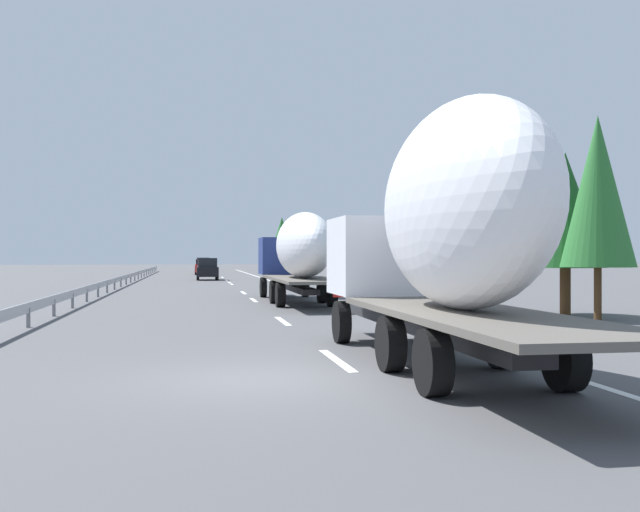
{
  "coord_description": "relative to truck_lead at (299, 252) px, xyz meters",
  "views": [
    {
      "loc": [
        -12.66,
        1.14,
        2.16
      ],
      "look_at": [
        17.34,
        -4.16,
        2.15
      ],
      "focal_mm": 40.69,
      "sensor_mm": 36.0,
      "label": 1
    }
  ],
  "objects": [
    {
      "name": "tree_4",
      "position": [
        9.18,
        -8.59,
        1.49
      ],
      "size": [
        3.56,
        3.56,
        6.37
      ],
      "color": "#472D19",
      "rests_on": "ground_plane"
    },
    {
      "name": "lane_stripe_0",
      "position": [
        -17.64,
        1.8,
        -2.34
      ],
      "size": [
        3.2,
        0.2,
        0.01
      ],
      "primitive_type": "cube",
      "color": "white",
      "rests_on": "ground_plane"
    },
    {
      "name": "tree_2",
      "position": [
        -10.0,
        -8.67,
        1.97
      ],
      "size": [
        2.46,
        2.46,
        6.89
      ],
      "color": "#472D19",
      "rests_on": "ground_plane"
    },
    {
      "name": "tree_1",
      "position": [
        60.62,
        -6.65,
        2.03
      ],
      "size": [
        3.6,
        3.6,
        7.15
      ],
      "color": "#472D19",
      "rests_on": "ground_plane"
    },
    {
      "name": "truck_lead",
      "position": [
        0.0,
        0.0,
        0.0
      ],
      "size": [
        13.86,
        2.55,
        4.03
      ],
      "color": "navy",
      "rests_on": "ground_plane"
    },
    {
      "name": "edge_line_right",
      "position": [
        25.36,
        -1.9,
        -2.34
      ],
      "size": [
        110.0,
        0.2,
        0.01
      ],
      "primitive_type": "cube",
      "color": "white",
      "rests_on": "ground_plane"
    },
    {
      "name": "lane_stripe_2",
      "position": [
        2.93,
        1.8,
        -2.34
      ],
      "size": [
        3.2,
        0.2,
        0.01
      ],
      "primitive_type": "cube",
      "color": "white",
      "rests_on": "ground_plane"
    },
    {
      "name": "tree_0",
      "position": [
        55.84,
        -6.56,
        1.69
      ],
      "size": [
        2.62,
        2.62,
        6.44
      ],
      "color": "#472D19",
      "rests_on": "ground_plane"
    },
    {
      "name": "guardrail_median",
      "position": [
        23.36,
        9.6,
        -1.77
      ],
      "size": [
        94.0,
        0.1,
        0.76
      ],
      "color": "#9EA0A5",
      "rests_on": "ground_plane"
    },
    {
      "name": "lane_stripe_9",
      "position": [
        64.58,
        1.8,
        -2.34
      ],
      "size": [
        3.2,
        0.2,
        0.01
      ],
      "primitive_type": "cube",
      "color": "white",
      "rests_on": "ground_plane"
    },
    {
      "name": "car_red_compact",
      "position": [
        50.96,
        3.54,
        -1.44
      ],
      "size": [
        4.6,
        1.85,
        1.77
      ],
      "color": "red",
      "rests_on": "ground_plane"
    },
    {
      "name": "ground_plane",
      "position": [
        20.36,
        3.6,
        -2.35
      ],
      "size": [
        260.0,
        260.0,
        0.0
      ],
      "primitive_type": "plane",
      "color": "#4C4C4F"
    },
    {
      "name": "lane_stripe_3",
      "position": [
        10.0,
        1.8,
        -2.34
      ],
      "size": [
        3.2,
        0.2,
        0.01
      ],
      "primitive_type": "cube",
      "color": "white",
      "rests_on": "ground_plane"
    },
    {
      "name": "road_sign",
      "position": [
        16.34,
        -3.1,
        -0.08
      ],
      "size": [
        0.1,
        0.9,
        3.29
      ],
      "color": "gray",
      "rests_on": "ground_plane"
    },
    {
      "name": "lane_stripe_7",
      "position": [
        40.36,
        1.8,
        -2.34
      ],
      "size": [
        3.2,
        0.2,
        0.01
      ],
      "primitive_type": "cube",
      "color": "white",
      "rests_on": "ground_plane"
    },
    {
      "name": "car_yellow_coupe",
      "position": [
        66.79,
        3.3,
        -1.39
      ],
      "size": [
        4.05,
        1.91,
        1.91
      ],
      "color": "gold",
      "rests_on": "ground_plane"
    },
    {
      "name": "lane_stripe_5",
      "position": [
        23.31,
        1.8,
        -2.34
      ],
      "size": [
        3.2,
        0.2,
        0.01
      ],
      "primitive_type": "cube",
      "color": "white",
      "rests_on": "ground_plane"
    },
    {
      "name": "truck_trailing",
      "position": [
        -19.05,
        0.0,
        0.37
      ],
      "size": [
        12.6,
        2.55,
        4.94
      ],
      "color": "silver",
      "rests_on": "ground_plane"
    },
    {
      "name": "lane_stripe_1",
      "position": [
        -8.55,
        1.8,
        -2.34
      ],
      "size": [
        3.2,
        0.2,
        0.01
      ],
      "primitive_type": "cube",
      "color": "white",
      "rests_on": "ground_plane"
    },
    {
      "name": "lane_stripe_8",
      "position": [
        68.2,
        1.8,
        -2.34
      ],
      "size": [
        3.2,
        0.2,
        0.01
      ],
      "primitive_type": "cube",
      "color": "white",
      "rests_on": "ground_plane"
    },
    {
      "name": "lane_stripe_4",
      "position": [
        25.8,
        1.8,
        -2.34
      ],
      "size": [
        3.2,
        0.2,
        0.01
      ],
      "primitive_type": "cube",
      "color": "white",
      "rests_on": "ground_plane"
    },
    {
      "name": "car_black_suv",
      "position": [
        32.82,
        3.42,
        -1.38
      ],
      "size": [
        4.0,
        1.89,
        1.96
      ],
      "color": "black",
      "rests_on": "ground_plane"
    },
    {
      "name": "lane_stripe_6",
      "position": [
        31.33,
        1.8,
        -2.34
      ],
      "size": [
        3.2,
        0.2,
        0.01
      ],
      "primitive_type": "cube",
      "color": "white",
      "rests_on": "ground_plane"
    },
    {
      "name": "tree_5",
      "position": [
        -7.8,
        -8.7,
        1.47
      ],
      "size": [
        2.93,
        2.93,
        5.95
      ],
      "color": "#472D19",
      "rests_on": "ground_plane"
    },
    {
      "name": "tree_3",
      "position": [
        25.02,
        -7.41,
        1.24
      ],
      "size": [
        3.77,
        3.77,
        5.42
      ],
      "color": "#472D19",
      "rests_on": "ground_plane"
    }
  ]
}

